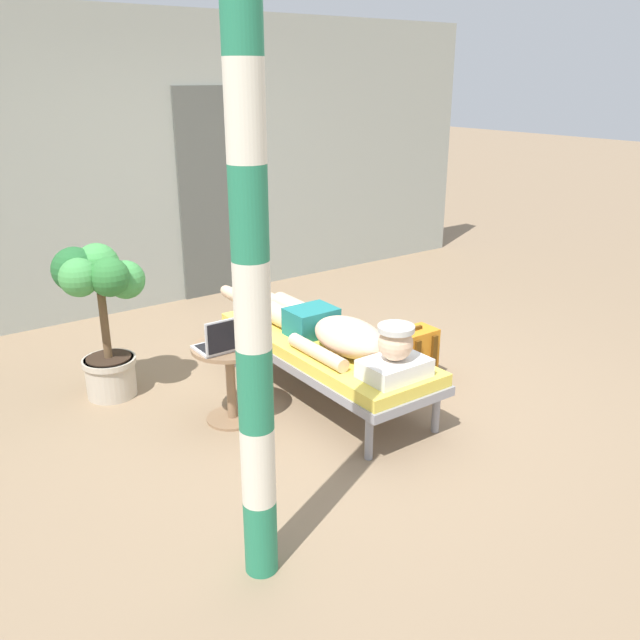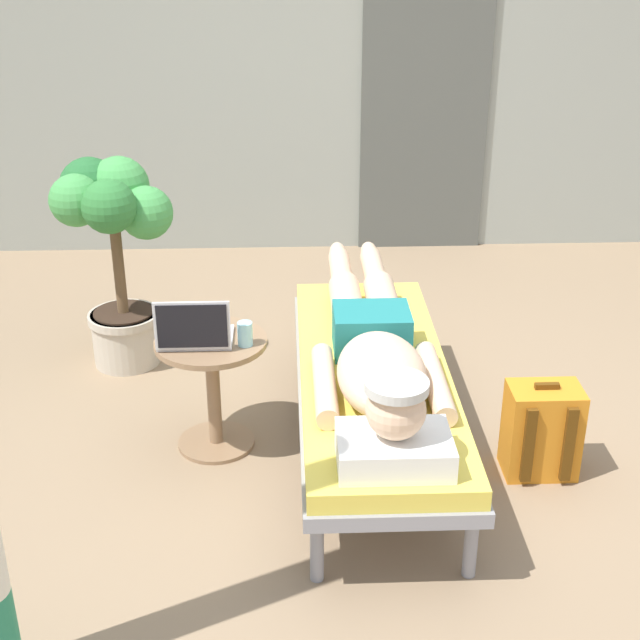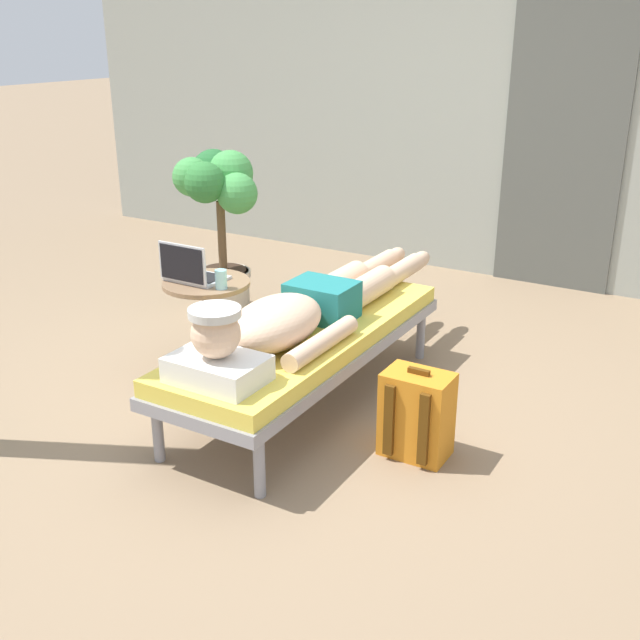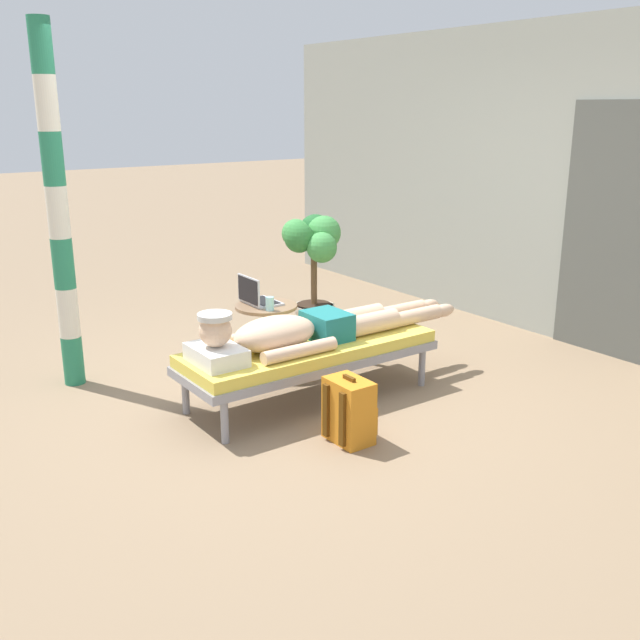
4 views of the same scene
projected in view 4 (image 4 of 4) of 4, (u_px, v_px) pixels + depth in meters
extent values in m
plane|color=#8C7256|center=(304.00, 396.00, 5.18)|extent=(40.00, 40.00, 0.00)
cube|color=#999E93|center=(563.00, 183.00, 6.23)|extent=(7.60, 0.20, 2.70)
cube|color=#545651|center=(609.00, 232.00, 5.83)|extent=(0.84, 0.03, 2.04)
cylinder|color=gray|center=(374.00, 348.00, 5.76)|extent=(0.05, 0.05, 0.28)
cylinder|color=gray|center=(422.00, 367.00, 5.34)|extent=(0.05, 0.05, 0.28)
cylinder|color=gray|center=(186.00, 394.00, 4.85)|extent=(0.05, 0.05, 0.28)
cylinder|color=gray|center=(225.00, 422.00, 4.42)|extent=(0.05, 0.05, 0.28)
cube|color=gray|center=(309.00, 357.00, 5.04)|extent=(0.65, 1.84, 0.06)
cube|color=#E5CC4C|center=(309.00, 348.00, 5.02)|extent=(0.62, 1.81, 0.08)
cube|color=white|center=(216.00, 355.00, 4.60)|extent=(0.40, 0.28, 0.11)
sphere|color=beige|center=(215.00, 331.00, 4.55)|extent=(0.21, 0.21, 0.21)
cylinder|color=silver|center=(215.00, 316.00, 4.52)|extent=(0.22, 0.22, 0.03)
ellipsoid|color=beige|center=(275.00, 334.00, 4.82)|extent=(0.35, 0.60, 0.23)
cylinder|color=beige|center=(264.00, 334.00, 5.04)|extent=(0.09, 0.55, 0.09)
cylinder|color=beige|center=(300.00, 351.00, 4.70)|extent=(0.09, 0.55, 0.09)
cube|color=#1E7272|center=(327.00, 325.00, 5.07)|extent=(0.33, 0.26, 0.19)
cylinder|color=beige|center=(357.00, 318.00, 5.33)|extent=(0.15, 0.42, 0.15)
cylinder|color=beige|center=(401.00, 311.00, 5.58)|extent=(0.11, 0.44, 0.11)
ellipsoid|color=beige|center=(428.00, 306.00, 5.74)|extent=(0.09, 0.20, 0.10)
cylinder|color=beige|center=(372.00, 323.00, 5.20)|extent=(0.15, 0.42, 0.15)
cylinder|color=beige|center=(416.00, 316.00, 5.44)|extent=(0.11, 0.44, 0.11)
ellipsoid|color=beige|center=(444.00, 310.00, 5.61)|extent=(0.09, 0.20, 0.10)
cylinder|color=#8C6B4C|center=(268.00, 368.00, 5.71)|extent=(0.34, 0.34, 0.02)
cylinder|color=#8C6B4C|center=(267.00, 338.00, 5.64)|extent=(0.06, 0.06, 0.48)
cylinder|color=#8C6B4C|center=(266.00, 306.00, 5.57)|extent=(0.48, 0.48, 0.02)
cube|color=silver|center=(262.00, 302.00, 5.61)|extent=(0.31, 0.22, 0.02)
cube|color=black|center=(263.00, 301.00, 5.61)|extent=(0.27, 0.15, 0.00)
cube|color=silver|center=(249.00, 290.00, 5.51)|extent=(0.31, 0.01, 0.21)
cube|color=black|center=(248.00, 290.00, 5.51)|extent=(0.29, 0.00, 0.19)
cylinder|color=#99D8E5|center=(270.00, 304.00, 5.40)|extent=(0.06, 0.06, 0.10)
cube|color=orange|center=(349.00, 411.00, 4.43)|extent=(0.30, 0.20, 0.40)
cube|color=orange|center=(364.00, 416.00, 4.52)|extent=(0.22, 0.04, 0.18)
cube|color=#56330C|center=(326.00, 410.00, 4.44)|extent=(0.04, 0.02, 0.34)
cube|color=#56330C|center=(342.00, 420.00, 4.31)|extent=(0.04, 0.02, 0.34)
cube|color=#56330C|center=(349.00, 378.00, 4.37)|extent=(0.10, 0.02, 0.02)
cylinder|color=#BFB29E|center=(314.00, 320.00, 6.53)|extent=(0.34, 0.34, 0.28)
cylinder|color=#BFB29E|center=(314.00, 307.00, 6.49)|extent=(0.37, 0.37, 0.04)
cylinder|color=#332319|center=(314.00, 304.00, 6.49)|extent=(0.31, 0.31, 0.01)
cylinder|color=brown|center=(314.00, 279.00, 6.42)|extent=(0.06, 0.06, 0.48)
sphere|color=#429347|center=(322.00, 248.00, 6.18)|extent=(0.26, 0.26, 0.26)
sphere|color=#429347|center=(324.00, 233.00, 6.34)|extent=(0.30, 0.30, 0.30)
sphere|color=#23602D|center=(316.00, 231.00, 6.46)|extent=(0.30, 0.30, 0.30)
sphere|color=#429347|center=(296.00, 233.00, 6.38)|extent=(0.25, 0.25, 0.25)
sphere|color=#2D7233|center=(299.00, 238.00, 6.21)|extent=(0.26, 0.26, 0.26)
cylinder|color=#267F59|center=(73.00, 360.00, 5.37)|extent=(0.15, 0.15, 0.37)
cylinder|color=silver|center=(68.00, 312.00, 5.27)|extent=(0.15, 0.15, 0.37)
cylinder|color=#267F59|center=(63.00, 263.00, 5.16)|extent=(0.15, 0.15, 0.37)
cylinder|color=silver|center=(58.00, 212.00, 5.06)|extent=(0.15, 0.15, 0.37)
cylinder|color=#267F59|center=(52.00, 159.00, 4.95)|extent=(0.15, 0.15, 0.37)
cylinder|color=silver|center=(47.00, 103.00, 4.85)|extent=(0.15, 0.15, 0.37)
cylinder|color=#267F59|center=(41.00, 45.00, 4.75)|extent=(0.15, 0.15, 0.37)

